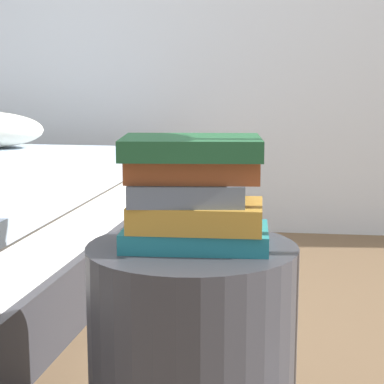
{
  "coord_description": "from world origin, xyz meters",
  "views": [
    {
      "loc": [
        0.17,
        -1.33,
        0.78
      ],
      "look_at": [
        0.0,
        0.0,
        0.54
      ],
      "focal_mm": 62.69,
      "sensor_mm": 36.0,
      "label": 1
    }
  ],
  "objects_px": {
    "book_ochre": "(197,215)",
    "book_rust": "(191,168)",
    "book_teal": "(196,236)",
    "side_table": "(192,344)",
    "book_forest": "(193,147)",
    "book_slate": "(186,192)"
  },
  "relations": [
    {
      "from": "book_ochre",
      "to": "book_rust",
      "type": "relative_size",
      "value": 1.0
    },
    {
      "from": "book_teal",
      "to": "book_rust",
      "type": "bearing_deg",
      "value": 137.29
    },
    {
      "from": "side_table",
      "to": "book_forest",
      "type": "relative_size",
      "value": 1.6
    },
    {
      "from": "book_teal",
      "to": "book_rust",
      "type": "relative_size",
      "value": 1.11
    },
    {
      "from": "side_table",
      "to": "book_teal",
      "type": "distance_m",
      "value": 0.23
    },
    {
      "from": "side_table",
      "to": "book_ochre",
      "type": "distance_m",
      "value": 0.28
    },
    {
      "from": "side_table",
      "to": "book_slate",
      "type": "distance_m",
      "value": 0.33
    },
    {
      "from": "book_rust",
      "to": "book_forest",
      "type": "relative_size",
      "value": 0.96
    },
    {
      "from": "side_table",
      "to": "book_slate",
      "type": "xyz_separation_m",
      "value": [
        -0.01,
        -0.01,
        0.33
      ]
    },
    {
      "from": "side_table",
      "to": "book_ochre",
      "type": "xyz_separation_m",
      "value": [
        0.01,
        -0.01,
        0.28
      ]
    },
    {
      "from": "side_table",
      "to": "book_teal",
      "type": "bearing_deg",
      "value": 11.88
    },
    {
      "from": "side_table",
      "to": "book_rust",
      "type": "bearing_deg",
      "value": 103.38
    },
    {
      "from": "book_teal",
      "to": "book_forest",
      "type": "bearing_deg",
      "value": -113.21
    },
    {
      "from": "book_teal",
      "to": "book_ochre",
      "type": "relative_size",
      "value": 1.11
    },
    {
      "from": "side_table",
      "to": "book_forest",
      "type": "distance_m",
      "value": 0.42
    },
    {
      "from": "book_ochre",
      "to": "book_forest",
      "type": "distance_m",
      "value": 0.14
    },
    {
      "from": "book_rust",
      "to": "book_forest",
      "type": "height_order",
      "value": "book_forest"
    },
    {
      "from": "side_table",
      "to": "book_teal",
      "type": "xyz_separation_m",
      "value": [
        0.01,
        0.0,
        0.23
      ]
    },
    {
      "from": "book_rust",
      "to": "book_ochre",
      "type": "bearing_deg",
      "value": -58.34
    },
    {
      "from": "book_teal",
      "to": "book_slate",
      "type": "height_order",
      "value": "book_slate"
    },
    {
      "from": "book_slate",
      "to": "book_teal",
      "type": "bearing_deg",
      "value": 27.37
    },
    {
      "from": "book_ochre",
      "to": "book_slate",
      "type": "relative_size",
      "value": 1.16
    }
  ]
}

